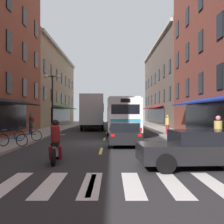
# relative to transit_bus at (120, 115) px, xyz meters

# --- Properties ---
(ground_plane) EXTENTS (34.80, 80.00, 0.10)m
(ground_plane) POSITION_rel_transit_bus_xyz_m (-1.42, -8.58, -1.71)
(ground_plane) COLOR #28282B
(lane_centre_dashes) EXTENTS (0.14, 73.90, 0.01)m
(lane_centre_dashes) POSITION_rel_transit_bus_xyz_m (-1.42, -8.83, -1.66)
(lane_centre_dashes) COLOR #DBCC4C
(lane_centre_dashes) RESTS_ON ground
(crosswalk_near) EXTENTS (7.10, 2.80, 0.01)m
(crosswalk_near) POSITION_rel_transit_bus_xyz_m (-1.42, -18.58, -1.66)
(crosswalk_near) COLOR silver
(crosswalk_near) RESTS_ON ground
(sidewalk_left) EXTENTS (3.00, 80.00, 0.14)m
(sidewalk_left) POSITION_rel_transit_bus_xyz_m (-7.32, -8.58, -1.59)
(sidewalk_left) COLOR gray
(sidewalk_left) RESTS_ON ground
(sidewalk_right) EXTENTS (3.00, 80.00, 0.14)m
(sidewalk_right) POSITION_rel_transit_bus_xyz_m (4.48, -8.58, -1.59)
(sidewalk_right) COLOR gray
(sidewalk_right) RESTS_ON ground
(transit_bus) EXTENTS (2.80, 12.09, 3.16)m
(transit_bus) POSITION_rel_transit_bus_xyz_m (0.00, 0.00, 0.00)
(transit_bus) COLOR white
(transit_bus) RESTS_ON ground
(box_truck) EXTENTS (2.68, 8.31, 3.84)m
(box_truck) POSITION_rel_transit_bus_xyz_m (-3.05, 5.42, 0.33)
(box_truck) COLOR #B21E19
(box_truck) RESTS_ON ground
(sedan_near) EXTENTS (1.94, 4.51, 1.35)m
(sedan_near) POSITION_rel_transit_bus_xyz_m (-0.16, -9.56, -0.97)
(sedan_near) COLOR black
(sedan_near) RESTS_ON ground
(sedan_mid) EXTENTS (1.97, 4.70, 1.28)m
(sedan_mid) POSITION_rel_transit_bus_xyz_m (-3.10, 15.86, -0.99)
(sedan_mid) COLOR black
(sedan_mid) RESTS_ON ground
(sedan_far) EXTENTS (4.55, 2.22, 1.30)m
(sedan_far) POSITION_rel_transit_bus_xyz_m (2.34, -16.33, -0.99)
(sedan_far) COLOR black
(sedan_far) RESTS_ON ground
(motorcycle_rider) EXTENTS (0.63, 2.07, 1.66)m
(motorcycle_rider) POSITION_rel_transit_bus_xyz_m (-3.04, -15.35, -0.95)
(motorcycle_rider) COLOR black
(motorcycle_rider) RESTS_ON ground
(bicycle_near) EXTENTS (1.70, 0.48, 0.91)m
(bicycle_near) POSITION_rel_transit_bus_xyz_m (-6.12, -11.36, -1.16)
(bicycle_near) COLOR black
(bicycle_near) RESTS_ON sidewalk_left
(bicycle_mid) EXTENTS (1.71, 0.48, 0.91)m
(bicycle_mid) POSITION_rel_transit_bus_xyz_m (-6.14, -8.60, -1.16)
(bicycle_mid) COLOR black
(bicycle_mid) RESTS_ON sidewalk_left
(pedestrian_near) EXTENTS (0.50, 0.49, 1.72)m
(pedestrian_near) POSITION_rel_transit_bus_xyz_m (-7.78, -2.38, -0.61)
(pedestrian_near) COLOR navy
(pedestrian_near) RESTS_ON sidewalk_left
(pedestrian_mid) EXTENTS (0.36, 0.36, 1.60)m
(pedestrian_mid) POSITION_rel_transit_bus_xyz_m (3.75, -3.01, -0.70)
(pedestrian_mid) COLOR maroon
(pedestrian_mid) RESTS_ON sidewalk_right
(pedestrian_far) EXTENTS (0.36, 0.36, 1.65)m
(pedestrian_far) POSITION_rel_transit_bus_xyz_m (4.01, -13.31, -0.68)
(pedestrian_far) COLOR #66387F
(pedestrian_far) RESTS_ON sidewalk_right
(street_lamp_twin) EXTENTS (1.42, 0.32, 5.18)m
(street_lamp_twin) POSITION_rel_transit_bus_xyz_m (-6.20, -1.25, 1.35)
(street_lamp_twin) COLOR black
(street_lamp_twin) RESTS_ON sidewalk_left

